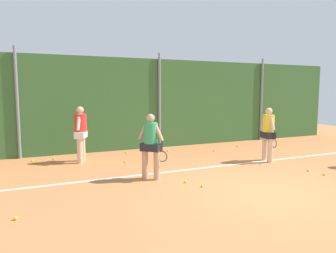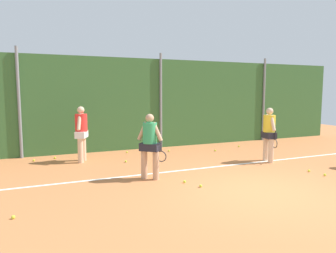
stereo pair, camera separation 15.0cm
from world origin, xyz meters
TOP-DOWN VIEW (x-y plane):
  - ground_plane at (0.00, 1.84)m, footprint 26.87×26.87m
  - hedge_fence_backdrop at (0.00, 6.25)m, footprint 17.46×0.25m
  - fence_post_left at (-5.04, 6.07)m, footprint 0.10×0.10m
  - fence_post_center at (0.00, 6.07)m, footprint 0.10×0.10m
  - fence_post_right at (5.04, 6.07)m, footprint 0.10×0.10m
  - court_baseline_paint at (0.00, 2.45)m, footprint 12.76×0.10m
  - player_foreground_near at (-1.92, 1.98)m, footprint 0.63×0.54m
  - player_midcourt at (2.22, 2.41)m, footprint 0.39×0.79m
  - player_backcourt_far at (-3.24, 4.72)m, footprint 0.48×0.69m
  - tennis_ball_1 at (2.39, 0.93)m, footprint 0.07×0.07m
  - tennis_ball_2 at (-4.02, 5.50)m, footprint 0.07×0.07m
  - tennis_ball_4 at (2.94, 4.96)m, footprint 0.07×0.07m
  - tennis_ball_5 at (-1.27, 1.33)m, footprint 0.07×0.07m
  - tennis_ball_6 at (2.44, 0.44)m, footprint 0.07×0.07m
  - tennis_ball_7 at (1.58, 4.55)m, footprint 0.07×0.07m
  - tennis_ball_8 at (-4.67, 5.36)m, footprint 0.07×0.07m
  - tennis_ball_9 at (-2.00, 4.06)m, footprint 0.07×0.07m
  - tennis_ball_10 at (-0.04, 5.17)m, footprint 0.07×0.07m
  - tennis_ball_11 at (-1.55, 5.51)m, footprint 0.07×0.07m
  - tennis_ball_12 at (-4.99, 0.54)m, footprint 0.07×0.07m
  - tennis_ball_13 at (-1.07, 0.86)m, footprint 0.07×0.07m

SIDE VIEW (x-z plane):
  - ground_plane at x=0.00m, z-range 0.00..0.00m
  - court_baseline_paint at x=0.00m, z-range 0.00..0.01m
  - tennis_ball_1 at x=2.39m, z-range 0.00..0.07m
  - tennis_ball_2 at x=-4.02m, z-range 0.00..0.07m
  - tennis_ball_4 at x=2.94m, z-range 0.00..0.07m
  - tennis_ball_5 at x=-1.27m, z-range 0.00..0.07m
  - tennis_ball_6 at x=2.44m, z-range 0.00..0.07m
  - tennis_ball_7 at x=1.58m, z-range 0.00..0.07m
  - tennis_ball_8 at x=-4.67m, z-range 0.00..0.07m
  - tennis_ball_9 at x=-2.00m, z-range 0.00..0.07m
  - tennis_ball_10 at x=-0.04m, z-range 0.00..0.07m
  - tennis_ball_11 at x=-1.55m, z-range 0.00..0.07m
  - tennis_ball_12 at x=-4.99m, z-range 0.00..0.07m
  - tennis_ball_13 at x=-1.07m, z-range 0.00..0.07m
  - player_foreground_near at x=-1.92m, z-range 0.10..1.77m
  - player_midcourt at x=2.22m, z-range 0.10..1.82m
  - player_backcourt_far at x=-3.24m, z-range 0.11..1.87m
  - hedge_fence_backdrop at x=0.00m, z-range 0.00..3.48m
  - fence_post_left at x=-5.04m, z-range 0.00..3.70m
  - fence_post_center at x=0.00m, z-range 0.00..3.70m
  - fence_post_right at x=5.04m, z-range 0.00..3.70m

